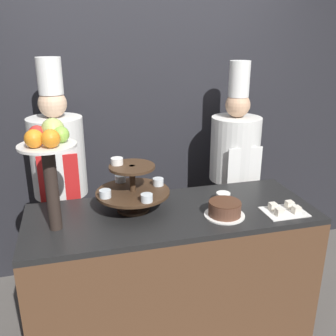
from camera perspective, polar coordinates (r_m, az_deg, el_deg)
name	(u,v)px	position (r m, az deg, el deg)	size (l,w,h in m)	color
wall_back	(141,106)	(3.09, -4.19, 9.36)	(10.00, 0.06, 2.80)	#232328
buffet_counter	(172,274)	(2.56, 0.59, -15.88)	(1.78, 0.68, 0.92)	brown
tiered_stand	(132,187)	(2.30, -5.47, -2.96)	(0.45, 0.45, 0.33)	#3D2819
fruit_pedestal	(49,151)	(2.06, -17.68, 2.42)	(0.30, 0.30, 0.61)	#2D231E
cake_round	(225,209)	(2.28, 8.63, -6.21)	(0.25, 0.25, 0.09)	white
cup_white	(223,197)	(2.48, 8.40, -4.39)	(0.09, 0.09, 0.06)	white
cake_square_tray	(284,210)	(2.42, 17.31, -6.10)	(0.26, 0.19, 0.05)	white
chef_left	(60,178)	(2.79, -16.11, -1.46)	(0.38, 0.38, 1.81)	black
chef_center_left	(234,168)	(3.06, 10.01, 0.02)	(0.39, 0.39, 1.77)	black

